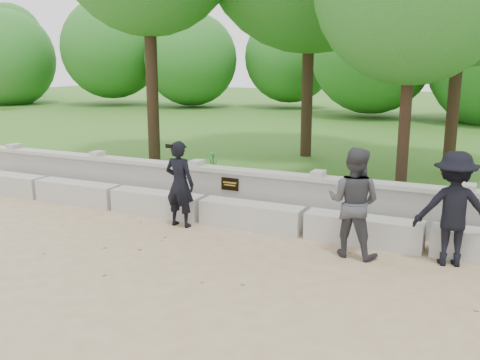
% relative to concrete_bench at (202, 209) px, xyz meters
% --- Properties ---
extents(ground, '(80.00, 80.00, 0.00)m').
position_rel_concrete_bench_xyz_m(ground, '(-0.00, -1.90, -0.22)').
color(ground, tan).
rests_on(ground, ground).
extents(lawn, '(40.00, 22.00, 0.25)m').
position_rel_concrete_bench_xyz_m(lawn, '(-0.00, 12.10, -0.10)').
color(lawn, '#32581B').
rests_on(lawn, ground).
extents(concrete_bench, '(11.90, 0.45, 0.45)m').
position_rel_concrete_bench_xyz_m(concrete_bench, '(0.00, 0.00, 0.00)').
color(concrete_bench, '#A7A59E').
rests_on(concrete_bench, ground).
extents(parapet_wall, '(12.50, 0.35, 0.90)m').
position_rel_concrete_bench_xyz_m(parapet_wall, '(0.00, 0.70, 0.24)').
color(parapet_wall, '#9D9B94').
rests_on(parapet_wall, ground).
extents(man_main, '(0.58, 0.52, 1.56)m').
position_rel_concrete_bench_xyz_m(man_main, '(-0.21, -0.44, 0.55)').
color(man_main, black).
rests_on(man_main, ground).
extents(visitor_left, '(0.87, 0.71, 1.68)m').
position_rel_concrete_bench_xyz_m(visitor_left, '(2.96, -0.61, 0.61)').
color(visitor_left, '#38383D').
rests_on(visitor_left, ground).
extents(visitor_mid, '(1.21, 0.88, 1.68)m').
position_rel_concrete_bench_xyz_m(visitor_mid, '(4.35, -0.36, 0.61)').
color(visitor_mid, black).
rests_on(visitor_mid, ground).
extents(shrub_a, '(0.36, 0.36, 0.57)m').
position_rel_concrete_bench_xyz_m(shrub_a, '(-3.74, 1.40, 0.31)').
color(shrub_a, '#2F8B36').
rests_on(shrub_a, lawn).
extents(shrub_b, '(0.37, 0.38, 0.54)m').
position_rel_concrete_bench_xyz_m(shrub_b, '(2.32, 1.40, 0.29)').
color(shrub_b, '#2F8B36').
rests_on(shrub_b, lawn).
extents(shrub_d, '(0.44, 0.46, 0.64)m').
position_rel_concrete_bench_xyz_m(shrub_d, '(-1.15, 2.60, 0.34)').
color(shrub_d, '#2F8B36').
rests_on(shrub_d, lawn).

